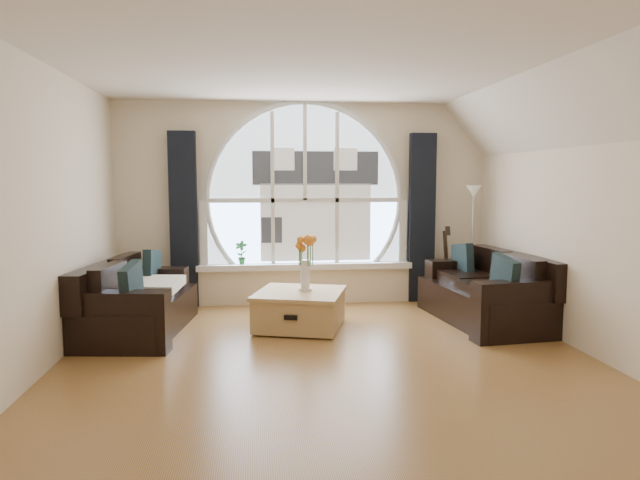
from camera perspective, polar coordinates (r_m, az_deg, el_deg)
The scene contains 21 objects.
ground at distance 5.29m, azimuth 1.13°, elevation -12.43°, with size 5.00×5.50×0.01m, color brown.
ceiling at distance 5.12m, azimuth 1.19°, elevation 17.58°, with size 5.00×5.50×0.01m, color silver.
wall_back at distance 7.76m, azimuth -1.54°, elevation 3.64°, with size 5.00×0.01×2.70m, color beige.
wall_front at distance 2.34m, azimuth 10.12°, elevation -2.06°, with size 5.00×0.01×2.70m, color beige.
wall_left at distance 5.31m, azimuth -26.67°, elevation 1.88°, with size 0.01×5.50×2.70m, color beige.
wall_right at distance 5.90m, azimuth 25.99°, elevation 2.27°, with size 0.01×5.50×2.70m, color beige.
attic_slope at distance 5.78m, azimuth 23.89°, elevation 12.23°, with size 0.92×5.50×0.72m, color silver.
arched_window at distance 7.72m, azimuth -1.53°, elevation 5.67°, with size 2.60×0.06×2.15m, color silver.
window_sill at distance 7.74m, azimuth -1.46°, elevation -2.62°, with size 2.90×0.22×0.08m, color white.
window_frame at distance 7.69m, azimuth -1.51°, elevation 5.67°, with size 2.76×0.08×2.15m, color white.
neighbor_house at distance 7.72m, azimuth -0.41°, elevation 4.74°, with size 1.70×0.02×1.50m, color silver.
curtain_left at distance 7.68m, azimuth -13.45°, elevation 1.95°, with size 0.35×0.12×2.30m, color black.
curtain_right at distance 7.95m, azimuth 10.11°, elevation 2.16°, with size 0.35×0.12×2.30m, color black.
sofa_left at distance 6.60m, azimuth -17.63°, elevation -5.39°, with size 0.88×1.76×0.78m, color black.
sofa_right at distance 7.01m, azimuth 16.14°, elevation -4.67°, with size 0.92×1.84×0.82m, color black.
coffee_chest at distance 6.51m, azimuth -2.02°, elevation -6.79°, with size 0.94×0.94×0.46m, color #AA8550.
throw_blanket at distance 6.69m, azimuth -16.11°, elevation -4.33°, with size 0.55×0.55×0.10m, color silver.
vase_flowers at distance 6.45m, azimuth -1.49°, elevation -1.65°, with size 0.24×0.24×0.70m, color white.
floor_lamp at distance 7.94m, azimuth 14.93°, elevation -0.49°, with size 0.24×0.24×1.60m, color #B2B2B2.
guitar at distance 7.91m, azimuth 12.29°, elevation -2.43°, with size 0.36×0.24×1.06m, color brown.
potted_plant at distance 7.69m, azimuth -7.87°, elevation -1.24°, with size 0.17×0.11×0.32m, color #1E6023.
Camera 1 is at (-0.67, -4.97, 1.68)m, focal length 32.08 mm.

